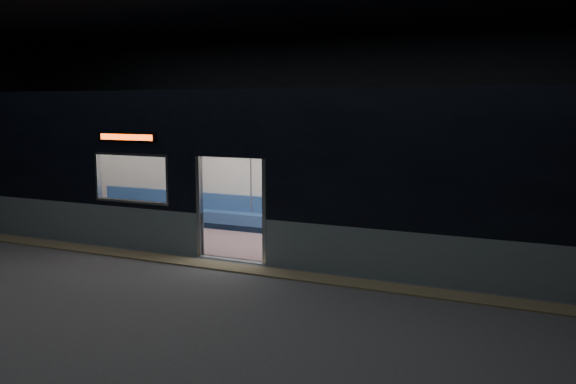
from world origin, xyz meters
The scene contains 7 objects.
station_floor centered at (0.00, 0.00, -0.01)m, with size 24.00×14.00×0.01m, color #47494C.
station_envelope centered at (0.00, 0.00, 3.66)m, with size 24.00×14.00×5.00m.
tactile_strip centered at (0.00, 0.55, 0.01)m, with size 22.80×0.50×0.03m, color #8C7F59.
metro_car centered at (0.00, 2.54, 1.85)m, with size 18.00×3.04×3.35m.
passenger centered at (4.65, 3.55, 0.78)m, with size 0.37×0.64×1.32m.
handbag centered at (4.67, 3.34, 0.67)m, with size 0.28×0.24×0.14m, color black.
transit_map centered at (1.82, 3.85, 1.45)m, with size 0.93×0.03×0.60m, color white.
Camera 1 is at (5.92, -9.13, 3.06)m, focal length 38.00 mm.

